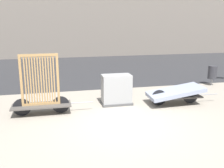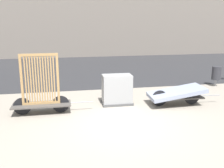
{
  "view_description": "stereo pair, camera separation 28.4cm",
  "coord_description": "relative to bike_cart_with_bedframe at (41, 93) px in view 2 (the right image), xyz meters",
  "views": [
    {
      "loc": [
        -1.76,
        -6.42,
        2.79
      ],
      "look_at": [
        0.0,
        1.35,
        0.83
      ],
      "focal_mm": 42.0,
      "sensor_mm": 36.0,
      "label": 1
    },
    {
      "loc": [
        -1.49,
        -6.48,
        2.79
      ],
      "look_at": [
        0.0,
        1.35,
        0.83
      ],
      "focal_mm": 42.0,
      "sensor_mm": 36.0,
      "label": 2
    }
  ],
  "objects": [
    {
      "name": "ground_plane",
      "position": [
        2.17,
        -1.35,
        -0.65
      ],
      "size": [
        60.0,
        60.0,
        0.0
      ],
      "primitive_type": "plane",
      "color": "gray"
    },
    {
      "name": "trash_bin",
      "position": [
        7.09,
        2.09,
        -0.08
      ],
      "size": [
        0.37,
        0.37,
        0.86
      ],
      "color": "gray",
      "rests_on": "ground_plane"
    },
    {
      "name": "bike_cart_with_bedframe",
      "position": [
        0.0,
        0.0,
        0.0
      ],
      "size": [
        2.44,
        0.63,
        1.83
      ],
      "rotation": [
        0.0,
        0.0,
        0.0
      ],
      "color": "#4C4742",
      "rests_on": "ground_plane"
    },
    {
      "name": "utility_cabinet",
      "position": [
        2.42,
        0.46,
        -0.18
      ],
      "size": [
        1.03,
        0.59,
        1.01
      ],
      "color": "#4C4C4C",
      "rests_on": "ground_plane"
    },
    {
      "name": "road_strip",
      "position": [
        2.17,
        7.3,
        -0.65
      ],
      "size": [
        56.0,
        9.71,
        0.01
      ],
      "color": "#2D2D30",
      "rests_on": "ground_plane"
    },
    {
      "name": "bike_cart_with_mattress",
      "position": [
        4.34,
        -0.0,
        -0.25
      ],
      "size": [
        2.49,
        1.01,
        0.64
      ],
      "rotation": [
        0.0,
        0.0,
        -0.04
      ],
      "color": "#4C4742",
      "rests_on": "ground_plane"
    }
  ]
}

